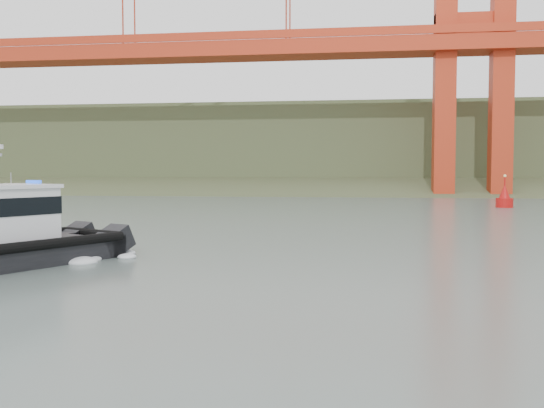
{
  "coord_description": "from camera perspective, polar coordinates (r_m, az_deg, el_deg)",
  "views": [
    {
      "loc": [
        5.39,
        -16.8,
        3.9
      ],
      "look_at": [
        1.66,
        9.89,
        2.4
      ],
      "focal_mm": 40.0,
      "sensor_mm": 36.0,
      "label": 1
    }
  ],
  "objects": [
    {
      "name": "motorboat",
      "position": [
        75.26,
        -23.31,
        0.67
      ],
      "size": [
        4.88,
        7.16,
        3.75
      ],
      "rotation": [
        0.0,
        0.0,
        0.42
      ],
      "color": "white",
      "rests_on": "ground"
    },
    {
      "name": "ground",
      "position": [
        18.07,
        -9.72,
        -9.33
      ],
      "size": [
        400.0,
        400.0,
        0.0
      ],
      "primitive_type": "plane",
      "color": "#4A5852",
      "rests_on": "ground"
    },
    {
      "name": "nav_buoy",
      "position": [
        68.13,
        21.04,
        0.51
      ],
      "size": [
        1.76,
        1.76,
        3.66
      ],
      "color": "#AE0D0C",
      "rests_on": "ground"
    },
    {
      "name": "headlands",
      "position": [
        142.44,
        5.81,
        4.44
      ],
      "size": [
        500.0,
        105.36,
        27.12
      ],
      "color": "#3A492A",
      "rests_on": "ground"
    }
  ]
}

